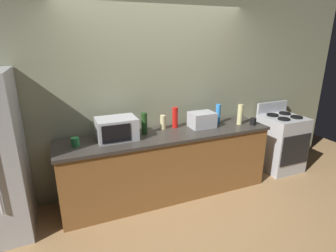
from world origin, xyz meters
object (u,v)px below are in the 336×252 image
Objects in this scene: bottle_spray_cleaner at (218,114)px; bottle_vinegar at (240,114)px; bottle_hot_sauce at (175,118)px; mug_black at (253,121)px; microwave at (117,129)px; bottle_wine at (144,124)px; toaster_oven at (202,120)px; mug_green at (75,142)px; stove_range at (281,142)px; bottle_hand_soap at (163,122)px.

bottle_spray_cleaner is 0.98× the size of bottle_vinegar.
mug_black is at bearing -16.80° from bottle_hot_sauce.
microwave is 1.68× the size of bottle_wine.
bottle_vinegar reaches higher than microwave.
toaster_oven reaches higher than mug_green.
stove_range is 0.90m from mug_black.
microwave is 1.65× the size of bottle_vinegar.
bottle_hand_soap is at bearing 165.08° from mug_black.
bottle_hand_soap is 1.92× the size of mug_black.
microwave reaches higher than mug_black.
bottle_vinegar reaches higher than bottle_wine.
bottle_spray_cleaner is 0.31m from bottle_vinegar.
microwave is at bearing -173.16° from bottle_wine.
bottle_vinegar is 0.21m from mug_black.
stove_range is 2.37m from bottle_wine.
toaster_oven is 1.19× the size of bottle_spray_cleaner.
mug_green is (-2.25, 0.05, -0.09)m from bottle_vinegar.
bottle_spray_cleaner is 0.83m from bottle_hand_soap.
bottle_hot_sauce is 2.76× the size of mug_green.
bottle_vinegar is (-0.90, -0.04, 0.58)m from stove_range.
bottle_wine is at bearing 6.84° from microwave.
bottle_wine is 1.48× the size of bottle_hand_soap.
toaster_oven is at bearing -14.16° from bottle_hand_soap.
bottle_spray_cleaner is at bearing 1.00° from bottle_wine.
toaster_oven is 1.19× the size of bottle_hot_sauce.
stove_range is at bearing -0.12° from mug_green.
bottle_hand_soap is at bearing 174.27° from bottle_spray_cleaner.
bottle_hand_soap is at bearing 12.40° from microwave.
bottle_wine is 0.32m from bottle_hand_soap.
toaster_oven is 3.28× the size of mug_green.
microwave is 0.86m from bottle_hot_sauce.
bottle_spray_cleaner reaches higher than microwave.
toaster_oven is at bearing 177.64° from stove_range.
mug_black is at bearing -5.59° from microwave.
mug_green is at bearing -175.19° from microwave.
bottle_spray_cleaner is 2.75× the size of mug_green.
bottle_wine is at bearing -168.92° from bottle_hot_sauce.
bottle_wine is 0.87m from mug_green.
mug_green is at bearing -176.96° from bottle_spray_cleaner.
bottle_vinegar is at bearing -13.83° from bottle_hot_sauce.
bottle_hot_sauce is 0.18m from bottle_hand_soap.
microwave is 1.68× the size of bottle_spray_cleaner.
bottle_hand_soap is (0.30, 0.10, -0.05)m from bottle_wine.
microwave is 4.63× the size of mug_green.
mug_green is 1.04× the size of mug_black.
bottle_hot_sauce is at bearing 163.20° from mug_black.
bottle_hot_sauce is 0.95m from bottle_vinegar.
bottle_wine reaches higher than toaster_oven.
bottle_hot_sauce is at bearing 160.57° from toaster_oven.
mug_black is (2.42, -0.15, -0.00)m from mug_green.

